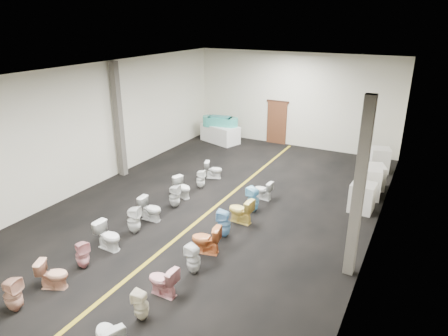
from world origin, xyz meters
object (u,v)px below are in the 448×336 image
at_px(toilet_left_7, 174,196).
at_px(toilet_right_4, 193,259).
at_px(bathtub, 220,122).
at_px(toilet_right_5, 206,239).
at_px(toilet_right_9, 263,190).
at_px(toilet_left_9, 201,179).
at_px(appliance_crate_d, 380,160).
at_px(toilet_left_10, 214,170).
at_px(appliance_crate_a, 362,197).
at_px(toilet_left_6, 151,209).
at_px(appliance_crate_c, 372,177).
at_px(toilet_left_2, 53,274).
at_px(toilet_right_3, 163,281).
at_px(toilet_left_1, 13,295).
at_px(toilet_left_4, 108,236).
at_px(toilet_left_8, 183,187).
at_px(toilet_left_3, 82,255).
at_px(display_table, 220,134).
at_px(toilet_right_7, 241,210).
at_px(toilet_right_2, 141,305).
at_px(appliance_crate_b, 369,182).
at_px(toilet_right_6, 224,224).
at_px(toilet_left_5, 134,220).

height_order(toilet_left_7, toilet_right_4, toilet_left_7).
xyz_separation_m(bathtub, toilet_right_5, (4.52, -9.18, -0.66)).
bearing_deg(toilet_right_9, toilet_left_9, -81.69).
height_order(appliance_crate_d, toilet_left_10, appliance_crate_d).
height_order(appliance_crate_a, toilet_left_6, appliance_crate_a).
bearing_deg(appliance_crate_c, bathtub, 162.26).
bearing_deg(appliance_crate_d, toilet_left_9, -139.02).
xyz_separation_m(toilet_left_2, toilet_left_9, (0.05, 6.67, -0.01)).
distance_m(appliance_crate_c, toilet_right_3, 9.27).
relative_size(toilet_left_1, toilet_right_5, 1.02).
xyz_separation_m(toilet_left_4, toilet_left_8, (-0.07, 3.80, -0.03)).
relative_size(toilet_left_2, toilet_left_3, 0.95).
xyz_separation_m(appliance_crate_d, toilet_left_1, (-5.82, -12.54, -0.09)).
relative_size(toilet_left_1, toilet_left_2, 1.15).
bearing_deg(display_table, toilet_right_7, -57.39).
bearing_deg(toilet_right_2, toilet_right_4, 167.06).
xyz_separation_m(appliance_crate_b, toilet_right_4, (-3.09, -6.71, -0.17)).
relative_size(toilet_right_6, toilet_right_7, 1.03).
bearing_deg(toilet_left_3, toilet_right_3, -70.49).
xyz_separation_m(appliance_crate_c, toilet_right_3, (-3.27, -8.67, -0.07)).
relative_size(appliance_crate_a, toilet_right_6, 1.15).
bearing_deg(toilet_left_3, toilet_left_6, 18.72).
height_order(appliance_crate_a, toilet_left_4, appliance_crate_a).
distance_m(display_table, toilet_right_4, 11.16).
xyz_separation_m(display_table, toilet_left_7, (2.18, -7.28, -0.04)).
bearing_deg(toilet_left_5, appliance_crate_c, -55.11).
height_order(toilet_left_3, toilet_right_4, toilet_right_4).
bearing_deg(toilet_left_1, toilet_left_2, -15.69).
xyz_separation_m(toilet_left_10, toilet_right_3, (2.45, -6.77, 0.03)).
bearing_deg(toilet_left_7, toilet_right_5, -138.56).
distance_m(toilet_left_8, toilet_right_9, 2.85).
relative_size(appliance_crate_a, toilet_right_3, 1.27).
xyz_separation_m(bathtub, appliance_crate_c, (7.79, -2.49, -0.62)).
relative_size(toilet_left_8, toilet_right_7, 0.90).
relative_size(toilet_left_3, toilet_right_9, 1.12).
xyz_separation_m(appliance_crate_a, appliance_crate_b, (0.00, 1.22, 0.08)).
bearing_deg(toilet_left_3, toilet_right_6, -21.44).
bearing_deg(toilet_right_7, toilet_left_1, -20.06).
bearing_deg(toilet_left_4, toilet_left_1, -178.25).
bearing_deg(toilet_left_7, toilet_right_9, -59.50).
bearing_deg(appliance_crate_c, toilet_right_9, -139.02).
distance_m(appliance_crate_d, toilet_right_6, 8.28).
distance_m(display_table, toilet_left_5, 9.49).
height_order(appliance_crate_a, toilet_left_5, appliance_crate_a).
relative_size(toilet_left_2, toilet_right_6, 0.86).
bearing_deg(toilet_left_9, toilet_right_7, -133.67).
bearing_deg(appliance_crate_c, toilet_right_7, -124.11).
bearing_deg(toilet_left_8, toilet_left_7, -145.45).
xyz_separation_m(toilet_left_2, toilet_right_7, (2.52, 4.96, 0.05)).
bearing_deg(toilet_left_9, bathtub, 12.09).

